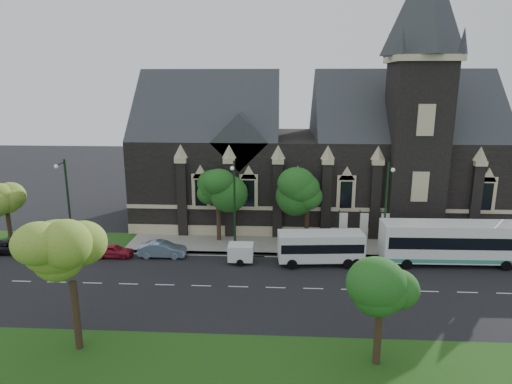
# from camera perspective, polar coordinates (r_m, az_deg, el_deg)

# --- Properties ---
(ground) EXTENTS (160.00, 160.00, 0.00)m
(ground) POSITION_cam_1_polar(r_m,az_deg,el_deg) (36.42, 2.53, -12.14)
(ground) COLOR black
(ground) RESTS_ON ground
(sidewalk) EXTENTS (80.00, 5.00, 0.15)m
(sidewalk) POSITION_cam_1_polar(r_m,az_deg,el_deg) (45.13, 2.69, -6.78)
(sidewalk) COLOR gray
(sidewalk) RESTS_ON ground
(museum) EXTENTS (40.00, 17.70, 29.90)m
(museum) POSITION_cam_1_polar(r_m,az_deg,el_deg) (52.34, 8.53, 5.12)
(museum) COLOR black
(museum) RESTS_ON ground
(tree_park_near) EXTENTS (4.42, 4.42, 8.56)m
(tree_park_near) POSITION_cam_1_polar(r_m,az_deg,el_deg) (28.47, -22.18, -6.77)
(tree_park_near) COLOR black
(tree_park_near) RESTS_ON ground
(tree_park_east) EXTENTS (3.40, 3.40, 6.28)m
(tree_park_east) POSITION_cam_1_polar(r_m,az_deg,el_deg) (26.68, 16.04, -11.84)
(tree_park_east) COLOR black
(tree_park_east) RESTS_ON ground
(tree_walk_right) EXTENTS (4.08, 4.08, 7.80)m
(tree_walk_right) POSITION_cam_1_polar(r_m,az_deg,el_deg) (44.72, 6.91, 0.63)
(tree_walk_right) COLOR black
(tree_walk_right) RESTS_ON ground
(tree_walk_left) EXTENTS (3.91, 3.91, 7.64)m
(tree_walk_left) POSITION_cam_1_polar(r_m,az_deg,el_deg) (45.05, -4.60, 0.68)
(tree_walk_left) COLOR black
(tree_walk_left) RESTS_ON ground
(tree_walk_far) EXTENTS (3.40, 3.40, 6.28)m
(tree_walk_far) POSITION_cam_1_polar(r_m,az_deg,el_deg) (52.54, -29.21, -0.42)
(tree_walk_far) COLOR black
(tree_walk_far) RESTS_ON ground
(street_lamp_near) EXTENTS (0.36, 1.88, 9.00)m
(street_lamp_near) POSITION_cam_1_polar(r_m,az_deg,el_deg) (42.42, 16.37, -1.54)
(street_lamp_near) COLOR black
(street_lamp_near) RESTS_ON ground
(street_lamp_mid) EXTENTS (0.36, 1.88, 9.00)m
(street_lamp_mid) POSITION_cam_1_polar(r_m,az_deg,el_deg) (41.51, -2.80, -1.32)
(street_lamp_mid) COLOR black
(street_lamp_mid) RESTS_ON ground
(street_lamp_far) EXTENTS (0.36, 1.88, 9.00)m
(street_lamp_far) POSITION_cam_1_polar(r_m,az_deg,el_deg) (46.00, -23.04, -0.92)
(street_lamp_far) COLOR black
(street_lamp_far) RESTS_ON ground
(banner_flag_left) EXTENTS (0.90, 0.10, 4.00)m
(banner_flag_left) POSITION_cam_1_polar(r_m,az_deg,el_deg) (44.31, 10.90, -4.26)
(banner_flag_left) COLOR black
(banner_flag_left) RESTS_ON ground
(banner_flag_center) EXTENTS (0.90, 0.10, 4.00)m
(banner_flag_center) POSITION_cam_1_polar(r_m,az_deg,el_deg) (44.62, 13.45, -4.26)
(banner_flag_center) COLOR black
(banner_flag_center) RESTS_ON ground
(banner_flag_right) EXTENTS (0.90, 0.10, 4.00)m
(banner_flag_right) POSITION_cam_1_polar(r_m,az_deg,el_deg) (45.02, 15.96, -4.26)
(banner_flag_right) COLOR black
(banner_flag_right) RESTS_ON ground
(tour_coach) EXTENTS (13.19, 3.21, 3.83)m
(tour_coach) POSITION_cam_1_polar(r_m,az_deg,el_deg) (43.89, 24.23, -5.85)
(tour_coach) COLOR white
(tour_coach) RESTS_ON ground
(shuttle_bus) EXTENTS (7.77, 3.20, 2.93)m
(shuttle_bus) POSITION_cam_1_polar(r_m,az_deg,el_deg) (40.64, 8.30, -6.85)
(shuttle_bus) COLOR white
(shuttle_bus) RESTS_ON ground
(box_trailer) EXTENTS (3.27, 1.92, 1.75)m
(box_trailer) POSITION_cam_1_polar(r_m,az_deg,el_deg) (40.73, -1.96, -7.72)
(box_trailer) COLOR white
(box_trailer) RESTS_ON ground
(sedan) EXTENTS (4.48, 1.60, 1.47)m
(sedan) POSITION_cam_1_polar(r_m,az_deg,el_deg) (43.02, -11.90, -7.19)
(sedan) COLOR #7289A5
(sedan) RESTS_ON ground
(car_far_red) EXTENTS (3.74, 1.54, 1.27)m
(car_far_red) POSITION_cam_1_polar(r_m,az_deg,el_deg) (44.13, -17.84, -7.17)
(car_far_red) COLOR maroon
(car_far_red) RESTS_ON ground
(car_far_black) EXTENTS (4.50, 2.27, 1.22)m
(car_far_black) POSITION_cam_1_polar(r_m,az_deg,el_deg) (49.09, -28.76, -6.15)
(car_far_black) COLOR black
(car_far_black) RESTS_ON ground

